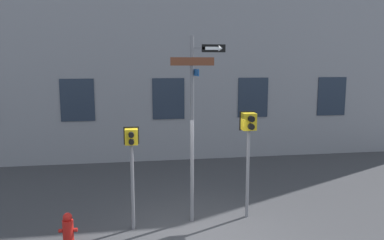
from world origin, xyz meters
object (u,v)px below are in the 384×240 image
at_px(street_sign_pole, 195,113).
at_px(fire_hydrant, 68,228).
at_px(pedestrian_signal_left, 132,151).
at_px(pedestrian_signal_right, 249,134).

relative_size(street_sign_pole, fire_hydrant, 6.65).
relative_size(pedestrian_signal_left, fire_hydrant, 3.58).
relative_size(street_sign_pole, pedestrian_signal_left, 1.86).
xyz_separation_m(pedestrian_signal_left, fire_hydrant, (-1.38, -0.45, -1.53)).
bearing_deg(pedestrian_signal_right, pedestrian_signal_left, -174.59).
bearing_deg(fire_hydrant, pedestrian_signal_left, 17.98).
height_order(street_sign_pole, fire_hydrant, street_sign_pole).
distance_m(pedestrian_signal_left, fire_hydrant, 2.11).
relative_size(street_sign_pole, pedestrian_signal_right, 1.67).
bearing_deg(fire_hydrant, pedestrian_signal_right, 9.67).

